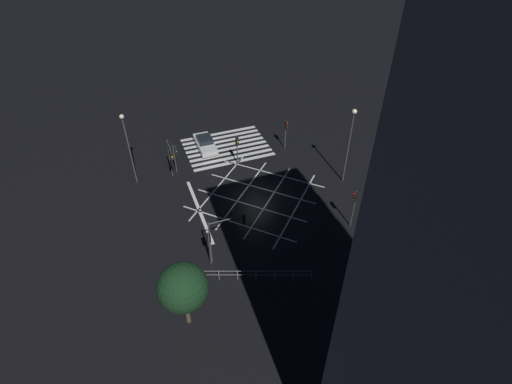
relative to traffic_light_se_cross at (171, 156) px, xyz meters
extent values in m
plane|color=black|center=(-6.85, 5.00, -3.17)|extent=(200.00, 200.00, 0.00)
cube|color=silver|center=(-6.85, -1.26, -3.17)|extent=(9.23, 0.50, 0.01)
cube|color=silver|center=(-6.85, -2.16, -3.17)|extent=(9.23, 0.50, 0.01)
cube|color=silver|center=(-6.85, -3.06, -3.17)|extent=(9.23, 0.50, 0.01)
cube|color=silver|center=(-6.85, -3.96, -3.17)|extent=(9.23, 0.50, 0.01)
cube|color=silver|center=(-6.85, -4.86, -3.17)|extent=(9.23, 0.50, 0.01)
cube|color=silver|center=(-6.85, -5.76, -3.17)|extent=(9.23, 0.50, 0.01)
cube|color=silver|center=(-6.85, -6.66, -3.17)|extent=(9.23, 0.50, 0.01)
cube|color=silver|center=(-6.85, -7.56, -3.17)|extent=(9.23, 0.50, 0.01)
cube|color=silver|center=(-3.95, 2.10, -3.17)|extent=(8.07, 8.07, 0.01)
cube|color=silver|center=(-9.75, 2.10, -3.17)|extent=(8.07, 8.07, 0.01)
cube|color=silver|center=(-5.89, 4.04, -3.17)|extent=(8.07, 8.07, 0.01)
cube|color=silver|center=(-7.82, 4.04, -3.17)|extent=(8.07, 8.07, 0.01)
cube|color=silver|center=(-7.82, 5.97, -3.17)|extent=(8.07, 8.07, 0.01)
cube|color=silver|center=(-5.89, 5.97, -3.17)|extent=(8.07, 8.07, 0.01)
cube|color=silver|center=(-9.75, 7.90, -3.17)|extent=(8.07, 8.07, 0.01)
cube|color=silver|center=(-3.95, 7.90, -3.17)|extent=(8.07, 8.07, 0.01)
cube|color=silver|center=(-1.23, 5.00, -3.17)|extent=(0.30, 9.23, 0.01)
cylinder|color=#424244|center=(0.00, -1.13, -1.00)|extent=(0.11, 0.11, 4.34)
cylinder|color=#424244|center=(0.00, -0.11, 1.01)|extent=(0.09, 2.05, 0.09)
cube|color=black|center=(0.00, 0.92, 0.56)|extent=(0.28, 0.16, 0.90)
sphere|color=black|center=(0.00, 1.03, 0.86)|extent=(0.18, 0.18, 0.18)
sphere|color=orange|center=(0.00, 1.03, 0.56)|extent=(0.18, 0.18, 0.18)
sphere|color=black|center=(0.00, 1.03, 0.26)|extent=(0.18, 0.18, 0.18)
cube|color=black|center=(0.00, 0.83, 0.56)|extent=(0.36, 0.02, 0.98)
cylinder|color=#424244|center=(-13.23, 11.74, -1.21)|extent=(0.11, 0.11, 3.92)
cube|color=black|center=(-13.10, 11.74, 0.24)|extent=(0.16, 0.28, 0.90)
sphere|color=red|center=(-12.99, 11.74, 0.54)|extent=(0.18, 0.18, 0.18)
sphere|color=black|center=(-12.99, 11.74, 0.24)|extent=(0.18, 0.18, 0.18)
sphere|color=black|center=(-12.99, 11.74, -0.06)|extent=(0.18, 0.18, 0.18)
cube|color=black|center=(-13.19, 11.74, 0.24)|extent=(0.02, 0.36, 0.98)
cylinder|color=#424244|center=(-0.54, -1.71, -1.54)|extent=(0.11, 0.11, 3.26)
cube|color=black|center=(-0.68, -1.71, -0.41)|extent=(0.16, 0.28, 0.90)
sphere|color=black|center=(-0.79, -1.71, -0.11)|extent=(0.18, 0.18, 0.18)
sphere|color=black|center=(-0.79, -1.71, -0.41)|extent=(0.18, 0.18, 0.18)
sphere|color=green|center=(-0.79, -1.71, -0.71)|extent=(0.18, 0.18, 0.18)
cube|color=black|center=(-0.59, -1.71, -0.41)|extent=(0.02, 0.36, 0.98)
cylinder|color=#424244|center=(-6.95, -0.81, -1.48)|extent=(0.11, 0.11, 3.39)
cube|color=black|center=(-6.95, -0.68, -0.28)|extent=(0.28, 0.16, 0.90)
sphere|color=black|center=(-6.95, -0.57, 0.02)|extent=(0.18, 0.18, 0.18)
sphere|color=orange|center=(-6.95, -0.57, -0.28)|extent=(0.18, 0.18, 0.18)
sphere|color=black|center=(-6.95, -0.57, -0.58)|extent=(0.18, 0.18, 0.18)
cube|color=black|center=(-6.95, -0.77, -0.28)|extent=(0.36, 0.02, 0.98)
cylinder|color=#424244|center=(-12.94, -1.84, -1.40)|extent=(0.11, 0.11, 3.55)
cube|color=black|center=(-12.94, -1.71, -0.12)|extent=(0.28, 0.16, 0.90)
sphere|color=red|center=(-12.94, -1.59, 0.18)|extent=(0.18, 0.18, 0.18)
sphere|color=black|center=(-12.94, -1.59, -0.12)|extent=(0.18, 0.18, 0.18)
sphere|color=black|center=(-12.94, -1.59, -0.42)|extent=(0.18, 0.18, 0.18)
cube|color=black|center=(-12.94, -1.80, -0.12)|extent=(0.36, 0.02, 0.98)
cylinder|color=#424244|center=(-0.51, 11.55, -1.52)|extent=(0.11, 0.11, 3.30)
cube|color=black|center=(-0.51, 11.41, -0.38)|extent=(0.28, 0.16, 0.90)
sphere|color=black|center=(-0.51, 11.30, -0.08)|extent=(0.18, 0.18, 0.18)
sphere|color=black|center=(-0.51, 11.30, -0.38)|extent=(0.18, 0.18, 0.18)
sphere|color=green|center=(-0.51, 11.30, -0.68)|extent=(0.18, 0.18, 0.18)
cube|color=black|center=(-0.51, 11.50, -0.38)|extent=(0.36, 0.02, 0.98)
cylinder|color=#424244|center=(-0.64, 11.35, -1.04)|extent=(0.11, 0.11, 4.26)
cylinder|color=#424244|center=(-2.04, 11.35, 0.93)|extent=(2.80, 0.09, 0.09)
cube|color=black|center=(-3.44, 11.35, 0.48)|extent=(0.16, 0.28, 0.90)
sphere|color=red|center=(-3.55, 11.35, 0.78)|extent=(0.18, 0.18, 0.18)
sphere|color=black|center=(-3.55, 11.35, 0.48)|extent=(0.18, 0.18, 0.18)
sphere|color=black|center=(-3.55, 11.35, 0.18)|extent=(0.18, 0.18, 0.18)
cube|color=black|center=(-3.35, 11.35, 0.48)|extent=(0.02, 0.36, 0.98)
cylinder|color=#424244|center=(3.58, -1.47, 0.45)|extent=(0.14, 0.14, 7.24)
sphere|color=#F4EAC6|center=(3.58, -1.47, 4.20)|extent=(0.44, 0.44, 0.44)
cylinder|color=#424244|center=(-15.97, 5.76, 0.65)|extent=(0.14, 0.14, 7.64)
sphere|color=#F4EAC6|center=(-15.97, 5.76, 4.61)|extent=(0.48, 0.48, 0.48)
cylinder|color=brown|center=(2.39, 16.07, -1.92)|extent=(0.32, 0.32, 2.50)
sphere|color=#143319|center=(2.39, 16.07, 0.59)|extent=(3.36, 3.36, 3.36)
cube|color=silver|center=(-4.55, -5.03, -2.66)|extent=(1.80, 4.32, 0.64)
cube|color=black|center=(-4.55, -5.14, -2.08)|extent=(1.58, 1.81, 0.53)
sphere|color=white|center=(-5.10, -2.92, -2.71)|extent=(0.16, 0.16, 0.16)
sphere|color=white|center=(-3.99, -2.92, -2.71)|extent=(0.16, 0.16, 0.16)
cylinder|color=black|center=(-5.32, -3.69, -2.84)|extent=(0.20, 0.67, 0.67)
cylinder|color=black|center=(-3.77, -3.69, -2.84)|extent=(0.20, 0.67, 0.67)
cylinder|color=black|center=(-5.32, -6.37, -2.84)|extent=(0.20, 0.67, 0.67)
cylinder|color=black|center=(-3.77, -6.37, -2.84)|extent=(0.20, 0.67, 0.67)
cylinder|color=#9EA0A5|center=(0.68, 12.86, -2.65)|extent=(0.05, 0.05, 1.05)
cylinder|color=#9EA0A5|center=(-0.64, 13.36, -2.65)|extent=(0.05, 0.05, 1.05)
cylinder|color=#9EA0A5|center=(-1.97, 13.87, -2.65)|extent=(0.05, 0.05, 1.05)
cylinder|color=#9EA0A5|center=(-3.30, 14.37, -2.65)|extent=(0.05, 0.05, 1.05)
cylinder|color=#9EA0A5|center=(-4.62, 14.87, -2.65)|extent=(0.05, 0.05, 1.05)
cylinder|color=#9EA0A5|center=(-5.95, 15.38, -2.65)|extent=(0.05, 0.05, 1.05)
cylinder|color=#9EA0A5|center=(-7.28, 15.88, -2.65)|extent=(0.05, 0.05, 1.05)
cylinder|color=#9EA0A5|center=(-3.30, 14.37, -2.16)|extent=(7.97, 3.05, 0.04)
cylinder|color=#9EA0A5|center=(-3.30, 14.37, -2.60)|extent=(7.97, 3.05, 0.04)
camera|label=1|loc=(3.65, 32.66, 21.54)|focal=28.00mm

